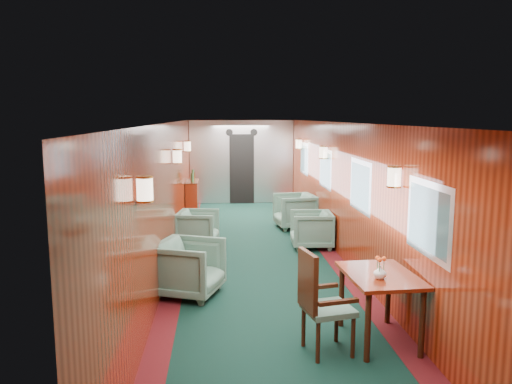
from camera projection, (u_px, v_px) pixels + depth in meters
room at (258, 168)px, 8.48m from camera, size 12.00×12.10×2.40m
bulkhead at (242, 162)px, 14.37m from camera, size 2.98×0.17×2.39m
windows_right at (340, 176)px, 8.86m from camera, size 0.02×8.60×0.80m
wall_sconces at (256, 156)px, 9.01m from camera, size 2.97×7.97×0.25m
dining_table at (380, 284)px, 5.53m from camera, size 0.79×1.09×0.79m
side_chair at (319, 298)px, 5.25m from camera, size 0.59×0.61×1.13m
credenza at (192, 198)px, 12.65m from camera, size 0.31×1.00×1.17m
flower_vase at (380, 272)px, 5.33m from camera, size 0.17×0.17×0.14m
armchair_left_near at (189, 268)px, 7.01m from camera, size 1.10×1.09×0.79m
armchair_left_far at (198, 228)px, 9.73m from camera, size 0.87×0.85×0.69m
armchair_right_near at (311, 230)px, 9.56m from camera, size 0.82×0.80×0.71m
armchair_right_far at (295, 211)px, 11.24m from camera, size 0.96×0.94×0.78m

